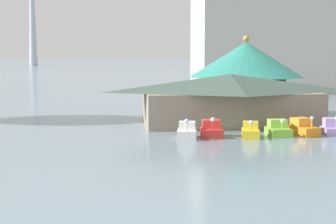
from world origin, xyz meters
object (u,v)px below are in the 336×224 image
pedal_boat_white (187,132)px  pedal_boat_lime (278,129)px  green_roof_pavilion (246,72)px  pedal_boat_orange (302,128)px  pedal_boat_yellow (250,131)px  pedal_boat_lavender (333,128)px  pedal_boat_red (211,130)px  background_building_block (296,23)px  boathouse (230,98)px

pedal_boat_white → pedal_boat_lime: size_ratio=1.15×
pedal_boat_lime → green_roof_pavilion: 15.97m
pedal_boat_white → pedal_boat_orange: size_ratio=0.94×
pedal_boat_lime → pedal_boat_yellow: bearing=-72.3°
pedal_boat_lavender → green_roof_pavilion: size_ratio=0.20×
pedal_boat_red → background_building_block: size_ratio=0.08×
pedal_boat_lavender → green_roof_pavilion: green_roof_pavilion is taller
pedal_boat_white → pedal_boat_yellow: size_ratio=1.12×
pedal_boat_orange → background_building_block: 55.41m
pedal_boat_orange → green_roof_pavilion: (-0.95, 15.15, 4.09)m
boathouse → background_building_block: size_ratio=0.48×
pedal_boat_yellow → pedal_boat_orange: bearing=115.3°
pedal_boat_red → pedal_boat_yellow: size_ratio=1.04×
pedal_boat_white → pedal_boat_yellow: pedal_boat_white is taller
boathouse → green_roof_pavilion: (3.51, 7.98, 2.14)m
pedal_boat_lavender → background_building_block: 54.66m
green_roof_pavilion → background_building_block: (18.04, 36.28, 7.47)m
pedal_boat_red → green_roof_pavilion: bearing=162.3°
pedal_boat_lime → background_building_block: bearing=160.0°
boathouse → green_roof_pavilion: green_roof_pavilion is taller
pedal_boat_lime → green_roof_pavilion: (1.17, 15.38, 4.12)m
pedal_boat_lime → pedal_boat_white: bearing=-85.2°
pedal_boat_red → background_building_block: bearing=160.1°
pedal_boat_white → pedal_boat_red: 2.11m
pedal_boat_yellow → pedal_boat_lime: size_ratio=1.03×
pedal_boat_lavender → background_building_block: bearing=170.8°
pedal_boat_orange → background_building_block: background_building_block is taller
pedal_boat_lavender → boathouse: 10.24m
pedal_boat_red → pedal_boat_yellow: (3.00, -0.73, -0.03)m
boathouse → green_roof_pavilion: bearing=66.3°
pedal_boat_orange → green_roof_pavilion: size_ratio=0.25×
pedal_boat_yellow → pedal_boat_orange: size_ratio=0.84×
pedal_boat_lime → pedal_boat_lavender: (4.71, 0.25, 0.01)m
pedal_boat_white → pedal_boat_orange: (9.66, 0.81, 0.03)m
pedal_boat_red → pedal_boat_orange: size_ratio=0.87×
pedal_boat_red → green_roof_pavilion: 17.31m
pedal_boat_lime → background_building_block: 56.32m
pedal_boat_orange → pedal_boat_lavender: bearing=73.8°
background_building_block → pedal_boat_lime: bearing=-110.4°
pedal_boat_red → pedal_boat_lavender: size_ratio=1.12×
pedal_boat_white → green_roof_pavilion: green_roof_pavilion is taller
pedal_boat_red → boathouse: boathouse is taller
pedal_boat_white → pedal_boat_yellow: bearing=97.8°
boathouse → pedal_boat_red: bearing=-113.0°
pedal_boat_lavender → boathouse: size_ratio=0.14×
green_roof_pavilion → pedal_boat_lime: bearing=-94.4°
pedal_boat_white → pedal_boat_lavender: bearing=103.9°
green_roof_pavilion → pedal_boat_red: bearing=-113.4°
pedal_boat_orange → boathouse: size_ratio=0.18×
pedal_boat_lime → pedal_boat_orange: bearing=96.6°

